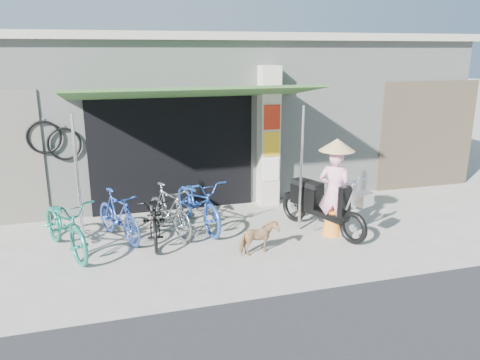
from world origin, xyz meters
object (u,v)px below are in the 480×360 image
object	(u,v)px
street_dog	(258,238)
bike_teal	(65,225)
bike_navy	(198,202)
moped	(320,204)
bike_silver	(169,210)
nun	(335,188)
bike_blue	(118,215)
bike_black	(155,218)

from	to	relation	value
street_dog	bike_teal	bearing A→B (deg)	60.15
bike_navy	street_dog	distance (m)	1.69
street_dog	moped	distance (m)	1.61
bike_silver	bike_navy	size ratio (longest dim) A/B	0.81
bike_silver	nun	bearing A→B (deg)	-37.48
bike_navy	moped	xyz separation A→B (m)	(2.15, -0.83, 0.02)
bike_blue	street_dog	world-z (taller)	bike_blue
bike_teal	street_dog	distance (m)	3.23
bike_black	bike_silver	bearing A→B (deg)	46.97
bike_silver	street_dog	xyz separation A→B (m)	(1.30, -1.33, -0.19)
bike_silver	moped	world-z (taller)	moped
bike_silver	nun	size ratio (longest dim) A/B	0.87
bike_blue	nun	bearing A→B (deg)	-37.76
street_dog	bike_navy	bearing A→B (deg)	12.82
bike_black	moped	bearing A→B (deg)	-2.85
bike_teal	bike_blue	distance (m)	0.94
bike_navy	street_dog	world-z (taller)	bike_navy
bike_navy	moped	world-z (taller)	moped
bike_silver	street_dog	distance (m)	1.86
bike_teal	bike_navy	size ratio (longest dim) A/B	0.99
bike_navy	street_dog	size ratio (longest dim) A/B	2.85
bike_black	moped	distance (m)	3.04
bike_teal	nun	xyz separation A→B (m)	(4.67, -0.50, 0.39)
bike_blue	bike_black	size ratio (longest dim) A/B	0.91
bike_teal	street_dog	world-z (taller)	bike_teal
nun	street_dog	bearing A→B (deg)	57.18
street_dog	moped	xyz separation A→B (m)	(1.44, 0.68, 0.24)
bike_teal	bike_navy	distance (m)	2.42
bike_silver	bike_navy	world-z (taller)	bike_navy
moped	bike_black	bearing A→B (deg)	149.65
bike_black	bike_silver	distance (m)	0.39
bike_navy	bike_teal	bearing A→B (deg)	179.95
bike_teal	bike_silver	size ratio (longest dim) A/B	1.21
bike_blue	nun	size ratio (longest dim) A/B	0.84
street_dog	bike_black	bearing A→B (deg)	43.54
bike_teal	bike_blue	bearing A→B (deg)	-1.26
nun	bike_black	bearing A→B (deg)	30.41
bike_black	moped	size ratio (longest dim) A/B	0.86
moped	nun	bearing A→B (deg)	-76.65
bike_blue	moped	size ratio (longest dim) A/B	0.78
bike_teal	bike_blue	world-z (taller)	bike_teal
bike_black	street_dog	xyz separation A→B (m)	(1.58, -1.06, -0.15)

